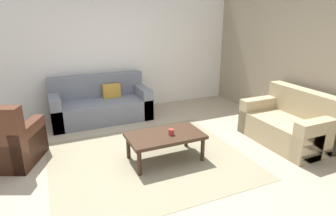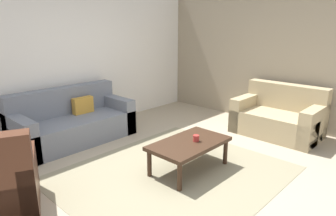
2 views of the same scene
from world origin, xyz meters
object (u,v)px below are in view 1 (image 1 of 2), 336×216
coffee_table (165,137)px  couch_loveseat (291,125)px  cup (171,132)px  couch_main (100,105)px  armchair_leather (5,145)px

coffee_table → couch_loveseat: bearing=-7.2°
coffee_table → cup: size_ratio=12.98×
couch_loveseat → cup: couch_loveseat is taller
couch_main → armchair_leather: (-1.62, -1.37, 0.01)m
armchair_leather → coffee_table: (2.14, -0.79, 0.05)m
couch_main → cup: (0.59, -2.22, 0.16)m
armchair_leather → couch_loveseat: bearing=-13.8°
cup → couch_loveseat: bearing=-6.0°
couch_loveseat → coffee_table: (-2.20, 0.28, 0.06)m
armchair_leather → cup: 2.38m
couch_loveseat → cup: (-2.13, 0.22, 0.16)m
armchair_leather → coffee_table: size_ratio=0.96×
couch_main → couch_loveseat: (2.72, -2.44, -0.00)m
couch_main → armchair_leather: bearing=-139.7°
armchair_leather → coffee_table: 2.28m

